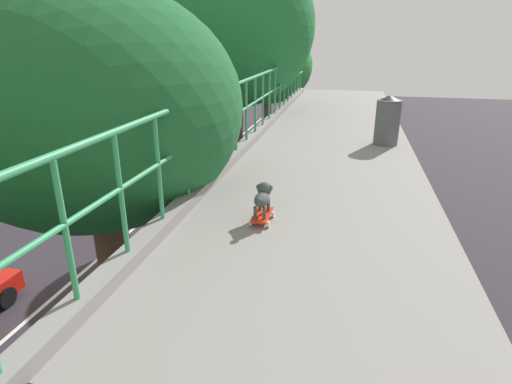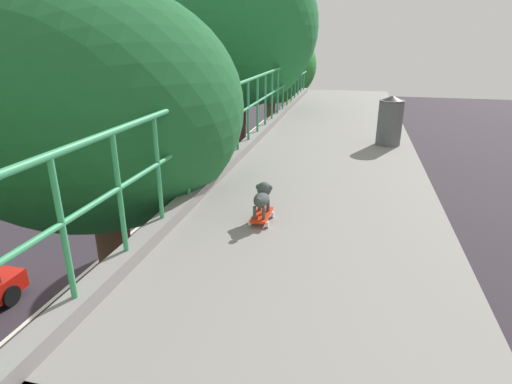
# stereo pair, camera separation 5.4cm
# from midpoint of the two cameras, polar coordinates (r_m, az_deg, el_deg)

# --- Properties ---
(green_railing) EXTENTS (0.20, 27.47, 1.21)m
(green_railing) POSITION_cam_midpoint_polar(r_m,az_deg,el_deg) (3.02, -27.61, -14.53)
(green_railing) COLOR gray
(green_railing) RESTS_ON overpass_deck
(city_bus) EXTENTS (2.75, 11.83, 3.07)m
(city_bus) POSITION_cam_midpoint_polar(r_m,az_deg,el_deg) (27.08, -10.09, 7.41)
(city_bus) COLOR red
(city_bus) RESTS_ON ground
(roadside_tree_mid) EXTENTS (4.06, 4.06, 8.52)m
(roadside_tree_mid) POSITION_cam_midpoint_polar(r_m,az_deg,el_deg) (6.17, -20.87, 9.78)
(roadside_tree_mid) COLOR brown
(roadside_tree_mid) RESTS_ON ground
(roadside_tree_far) EXTENTS (4.36, 4.36, 10.19)m
(roadside_tree_far) POSITION_cam_midpoint_polar(r_m,az_deg,el_deg) (11.95, -2.51, 21.48)
(roadside_tree_far) COLOR #4E322E
(roadside_tree_far) RESTS_ON ground
(roadside_tree_farthest) EXTENTS (3.93, 3.93, 8.24)m
(roadside_tree_farthest) POSITION_cam_midpoint_polar(r_m,az_deg,el_deg) (18.89, 2.21, 16.83)
(roadside_tree_farthest) COLOR brown
(roadside_tree_farthest) RESTS_ON ground
(toy_skateboard) EXTENTS (0.21, 0.42, 0.09)m
(toy_skateboard) POSITION_cam_midpoint_polar(r_m,az_deg,el_deg) (4.48, 1.15, -3.25)
(toy_skateboard) COLOR red
(toy_skateboard) RESTS_ON overpass_deck
(small_dog) EXTENTS (0.18, 0.42, 0.32)m
(small_dog) POSITION_cam_midpoint_polar(r_m,az_deg,el_deg) (4.42, 1.24, -0.55)
(small_dog) COLOR #3D4544
(small_dog) RESTS_ON toy_skateboard
(litter_bin) EXTENTS (0.45, 0.45, 0.90)m
(litter_bin) POSITION_cam_midpoint_polar(r_m,az_deg,el_deg) (8.04, 18.20, 9.40)
(litter_bin) COLOR #545358
(litter_bin) RESTS_ON overpass_deck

